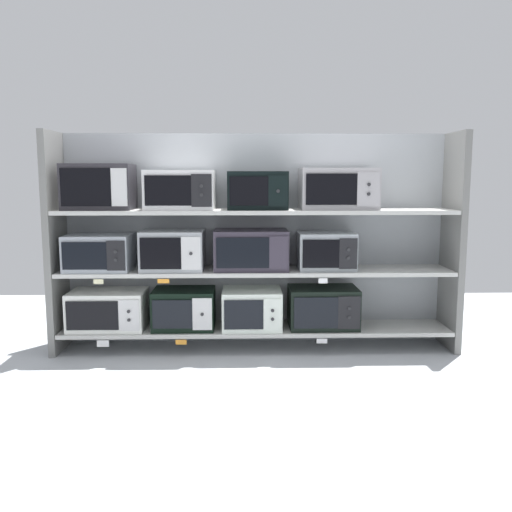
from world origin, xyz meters
name	(u,v)px	position (x,y,z in m)	size (l,w,h in m)	color
ground	(260,401)	(0.00, -1.00, -0.01)	(6.93, 6.00, 0.02)	#B2B7BC
back_panel	(255,239)	(0.00, 0.23, 0.82)	(3.13, 0.04, 1.64)	#9EA3A8
upright_left	(56,243)	(-1.50, 0.00, 0.82)	(0.05, 0.41, 1.64)	slate
upright_right	(453,242)	(1.50, 0.00, 0.82)	(0.05, 0.41, 1.64)	slate
shelf_0	(256,329)	(0.00, 0.00, 0.15)	(2.93, 0.41, 0.03)	beige
microwave_0	(108,310)	(-1.13, 0.00, 0.31)	(0.56, 0.39, 0.29)	silver
microwave_1	(184,309)	(-0.55, 0.00, 0.32)	(0.46, 0.37, 0.30)	black
microwave_2	(252,308)	(-0.03, 0.00, 0.31)	(0.45, 0.41, 0.29)	silver
microwave_3	(323,307)	(0.51, 0.00, 0.32)	(0.52, 0.37, 0.31)	black
price_tag_0	(103,344)	(-1.12, -0.21, 0.11)	(0.09, 0.00, 0.05)	white
price_tag_1	(181,342)	(-0.55, -0.21, 0.11)	(0.08, 0.00, 0.04)	orange
price_tag_2	(322,341)	(0.48, -0.21, 0.12)	(0.08, 0.00, 0.03)	white
shelf_1	(256,271)	(0.00, 0.00, 0.60)	(2.93, 0.41, 0.03)	beige
microwave_4	(100,252)	(-1.17, 0.00, 0.75)	(0.47, 0.41, 0.27)	#969DA6
microwave_5	(173,250)	(-0.62, 0.00, 0.77)	(0.46, 0.40, 0.30)	#999EA3
microwave_6	(251,250)	(-0.04, 0.00, 0.77)	(0.55, 0.37, 0.30)	#342E3A
microwave_7	(326,251)	(0.53, 0.00, 0.76)	(0.42, 0.36, 0.28)	#979EA3
price_tag_3	(98,282)	(-1.14, -0.21, 0.57)	(0.07, 0.00, 0.03)	beige
price_tag_4	(163,281)	(-0.67, -0.21, 0.57)	(0.08, 0.00, 0.03)	orange
price_tag_5	(323,281)	(0.48, -0.21, 0.57)	(0.07, 0.00, 0.04)	white
shelf_2	(256,211)	(0.00, 0.00, 1.06)	(2.93, 0.41, 0.03)	beige
microwave_8	(99,187)	(-1.16, 0.00, 1.24)	(0.50, 0.34, 0.33)	#2D2B30
microwave_9	(180,190)	(-0.56, 0.00, 1.22)	(0.50, 0.39, 0.29)	silver
microwave_10	(257,191)	(0.01, 0.00, 1.21)	(0.44, 0.35, 0.28)	black
microwave_11	(338,189)	(0.61, 0.00, 1.22)	(0.57, 0.36, 0.31)	#A3A0A3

